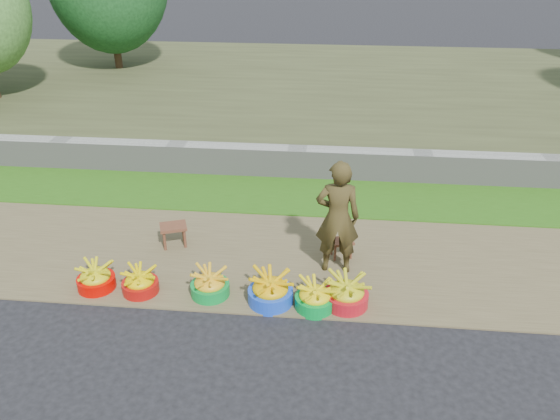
# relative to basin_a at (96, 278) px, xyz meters

# --- Properties ---
(ground_plane) EXTENTS (120.00, 120.00, 0.00)m
(ground_plane) POSITION_rel_basin_a_xyz_m (2.28, -0.34, -0.16)
(ground_plane) COLOR black
(ground_plane) RESTS_ON ground
(dirt_shoulder) EXTENTS (80.00, 2.50, 0.02)m
(dirt_shoulder) POSITION_rel_basin_a_xyz_m (2.28, 0.91, -0.15)
(dirt_shoulder) COLOR brown
(dirt_shoulder) RESTS_ON ground
(grass_verge) EXTENTS (80.00, 1.50, 0.04)m
(grass_verge) POSITION_rel_basin_a_xyz_m (2.28, 2.91, -0.14)
(grass_verge) COLOR #2B6113
(grass_verge) RESTS_ON ground
(retaining_wall) EXTENTS (80.00, 0.35, 0.55)m
(retaining_wall) POSITION_rel_basin_a_xyz_m (2.28, 3.76, 0.12)
(retaining_wall) COLOR gray
(retaining_wall) RESTS_ON ground
(earth_bank) EXTENTS (80.00, 10.00, 0.50)m
(earth_bank) POSITION_rel_basin_a_xyz_m (2.28, 8.66, 0.09)
(earth_bank) COLOR #404526
(earth_bank) RESTS_ON ground
(basin_a) EXTENTS (0.48, 0.48, 0.36)m
(basin_a) POSITION_rel_basin_a_xyz_m (0.00, 0.00, 0.00)
(basin_a) COLOR #CB0500
(basin_a) RESTS_ON ground
(basin_b) EXTENTS (0.46, 0.46, 0.34)m
(basin_b) POSITION_rel_basin_a_xyz_m (0.58, -0.02, -0.01)
(basin_b) COLOR #A40E0A
(basin_b) RESTS_ON ground
(basin_c) EXTENTS (0.48, 0.48, 0.36)m
(basin_c) POSITION_rel_basin_a_xyz_m (1.47, 0.00, 0.00)
(basin_c) COLOR #088730
(basin_c) RESTS_ON ground
(basin_d) EXTENTS (0.55, 0.55, 0.41)m
(basin_d) POSITION_rel_basin_a_xyz_m (2.23, -0.07, 0.02)
(basin_d) COLOR blue
(basin_d) RESTS_ON ground
(basin_e) EXTENTS (0.48, 0.48, 0.36)m
(basin_e) POSITION_rel_basin_a_xyz_m (2.77, -0.12, 0.00)
(basin_e) COLOR #008F30
(basin_e) RESTS_ON ground
(basin_f) EXTENTS (0.54, 0.54, 0.40)m
(basin_f) POSITION_rel_basin_a_xyz_m (3.15, -0.04, 0.02)
(basin_f) COLOR #B5121C
(basin_f) RESTS_ON ground
(stool_left) EXTENTS (0.44, 0.39, 0.33)m
(stool_left) POSITION_rel_basin_a_xyz_m (0.71, 1.11, 0.12)
(stool_left) COLOR brown
(stool_left) RESTS_ON dirt_shoulder
(stool_right) EXTENTS (0.36, 0.31, 0.27)m
(stool_right) POSITION_rel_basin_a_xyz_m (3.09, 1.04, 0.07)
(stool_right) COLOR brown
(stool_right) RESTS_ON dirt_shoulder
(vendor_woman) EXTENTS (0.58, 0.38, 1.56)m
(vendor_woman) POSITION_rel_basin_a_xyz_m (3.01, 0.73, 0.64)
(vendor_woman) COLOR black
(vendor_woman) RESTS_ON dirt_shoulder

